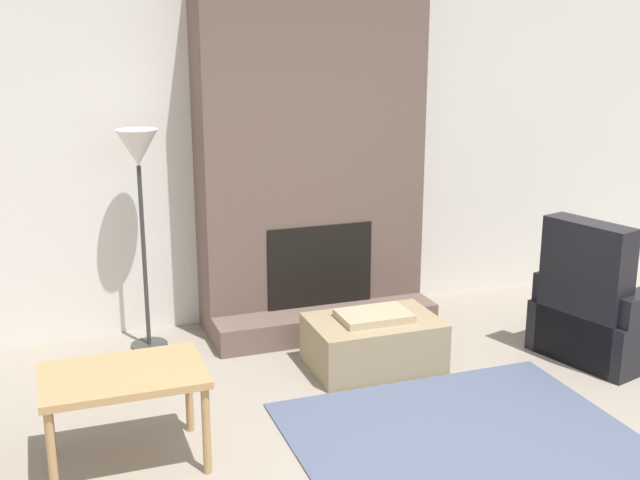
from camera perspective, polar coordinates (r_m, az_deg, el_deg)
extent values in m
cube|color=silver|center=(6.26, -1.44, 6.30)|extent=(7.26, 0.06, 2.60)
cube|color=brown|center=(6.03, -0.70, 5.96)|extent=(1.69, 0.43, 2.60)
cube|color=brown|center=(6.01, 0.51, -5.98)|extent=(1.69, 0.31, 0.20)
cube|color=black|center=(6.01, 0.02, -1.85)|extent=(0.82, 0.02, 0.62)
cube|color=#998460|center=(5.48, 3.82, -7.32)|extent=(0.86, 0.58, 0.34)
cube|color=tan|center=(5.41, 3.86, -5.40)|extent=(0.48, 0.32, 0.05)
cube|color=black|center=(6.04, 19.77, -5.92)|extent=(1.00, 0.97, 0.37)
cube|color=black|center=(5.70, 18.28, -3.67)|extent=(0.36, 0.65, 1.00)
cube|color=black|center=(6.18, 17.50, -4.30)|extent=(0.75, 0.36, 0.56)
cube|color=tan|center=(4.32, -13.86, -9.34)|extent=(0.84, 0.56, 0.04)
cylinder|color=tan|center=(4.21, -18.54, -14.39)|extent=(0.04, 0.04, 0.49)
cylinder|color=tan|center=(4.27, -8.08, -13.27)|extent=(0.04, 0.04, 0.49)
cylinder|color=tan|center=(4.64, -18.72, -11.56)|extent=(0.04, 0.04, 0.49)
cylinder|color=tan|center=(4.69, -9.31, -10.59)|extent=(0.04, 0.04, 0.49)
cylinder|color=#333333|center=(5.99, -12.04, -7.29)|extent=(0.26, 0.26, 0.02)
cylinder|color=#333333|center=(5.78, -12.40, -1.21)|extent=(0.03, 0.03, 1.31)
cone|color=silver|center=(5.61, -12.85, 6.42)|extent=(0.29, 0.29, 0.25)
cube|color=#4C5670|center=(4.63, 10.93, -14.32)|extent=(1.91, 1.78, 0.01)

